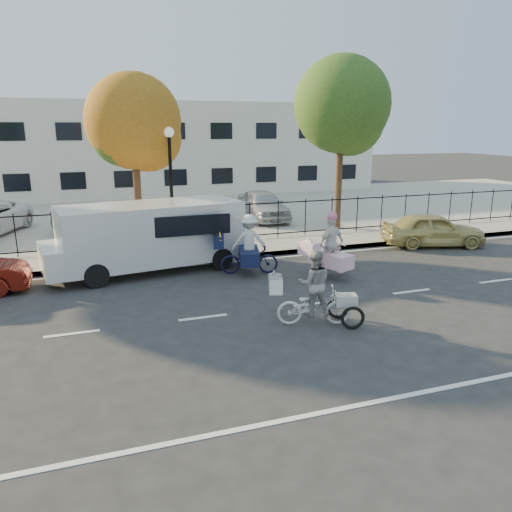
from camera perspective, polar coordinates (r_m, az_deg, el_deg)
name	(u,v)px	position (r m, az deg, el deg)	size (l,w,h in m)	color
ground	(203,318)	(12.27, -6.08, -7.02)	(120.00, 120.00, 0.00)	#333334
road_markings	(203,317)	(12.27, -6.08, -7.00)	(60.00, 9.52, 0.01)	silver
curb	(168,262)	(16.97, -9.99, -0.73)	(60.00, 0.10, 0.15)	#A8A399
sidewalk	(163,255)	(17.97, -10.54, 0.11)	(60.00, 2.20, 0.15)	#A8A399
parking_lot	(136,214)	(26.63, -13.52, 4.66)	(60.00, 15.60, 0.15)	#A8A399
iron_fence	(158,226)	(18.85, -11.18, 3.33)	(58.00, 0.06, 1.50)	black
building	(118,148)	(36.25, -15.49, 11.76)	(34.00, 10.00, 6.00)	silver
lamppost	(170,167)	(18.24, -9.76, 10.05)	(0.36, 0.36, 4.33)	black
street_sign	(105,217)	(18.21, -16.85, 4.24)	(0.85, 0.06, 1.80)	black
zebra_trike	(314,296)	(11.66, 6.67, -4.60)	(2.08, 1.28, 1.79)	white
unicorn_bike	(330,254)	(15.26, 8.46, 0.25)	(2.07, 1.51, 2.05)	#DCA7B6
bull_bike	(248,250)	(15.56, -0.90, 0.66)	(2.09, 1.47, 1.88)	black
white_van	(148,234)	(16.09, -12.20, 2.43)	(6.37, 2.91, 2.17)	white
gold_sedan	(433,230)	(20.36, 19.60, 2.86)	(1.53, 3.81, 1.30)	tan
lot_car_c	(81,222)	(21.34, -19.39, 3.66)	(1.26, 3.62, 1.19)	#54585D
lot_car_d	(263,205)	(23.88, 0.77, 5.86)	(1.68, 4.17, 1.42)	#B0B3B8
tree_mid	(137,126)	(19.50, -13.40, 14.24)	(3.54, 3.51, 6.43)	#442D1D
tree_east	(344,109)	(22.13, 10.03, 16.18)	(4.04, 4.04, 7.40)	#442D1D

